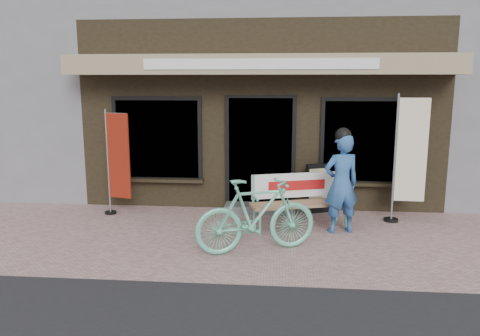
# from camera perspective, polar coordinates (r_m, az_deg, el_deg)

# --- Properties ---
(ground) EXTENTS (70.00, 70.00, 0.00)m
(ground) POSITION_cam_1_polar(r_m,az_deg,el_deg) (7.31, 1.69, -9.18)
(ground) COLOR #A88480
(ground) RESTS_ON ground
(storefront) EXTENTS (7.00, 6.77, 6.00)m
(storefront) POSITION_cam_1_polar(r_m,az_deg,el_deg) (11.84, 3.24, 13.14)
(storefront) COLOR black
(storefront) RESTS_ON ground
(bench) EXTENTS (1.74, 0.92, 0.92)m
(bench) POSITION_cam_1_polar(r_m,az_deg,el_deg) (8.03, 7.15, -3.42)
(bench) COLOR #62C09D
(bench) RESTS_ON ground
(person) EXTENTS (0.69, 0.56, 1.74)m
(person) POSITION_cam_1_polar(r_m,az_deg,el_deg) (7.79, 12.25, -1.63)
(person) COLOR #2C5999
(person) RESTS_ON ground
(bicycle) EXTENTS (1.89, 1.14, 1.10)m
(bicycle) POSITION_cam_1_polar(r_m,az_deg,el_deg) (6.82, 2.01, -5.79)
(bicycle) COLOR #62C09D
(bicycle) RESTS_ON ground
(nobori_red) EXTENTS (0.58, 0.26, 1.96)m
(nobori_red) POSITION_cam_1_polar(r_m,az_deg,el_deg) (8.85, -14.76, 0.77)
(nobori_red) COLOR gray
(nobori_red) RESTS_ON ground
(nobori_cream) EXTENTS (0.66, 0.26, 2.26)m
(nobori_cream) POSITION_cam_1_polar(r_m,az_deg,el_deg) (8.62, 19.85, 1.26)
(nobori_cream) COLOR gray
(nobori_cream) RESTS_ON ground
(menu_stand) EXTENTS (0.47, 0.26, 0.94)m
(menu_stand) POSITION_cam_1_polar(r_m,az_deg,el_deg) (8.93, 9.46, -2.41)
(menu_stand) COLOR black
(menu_stand) RESTS_ON ground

